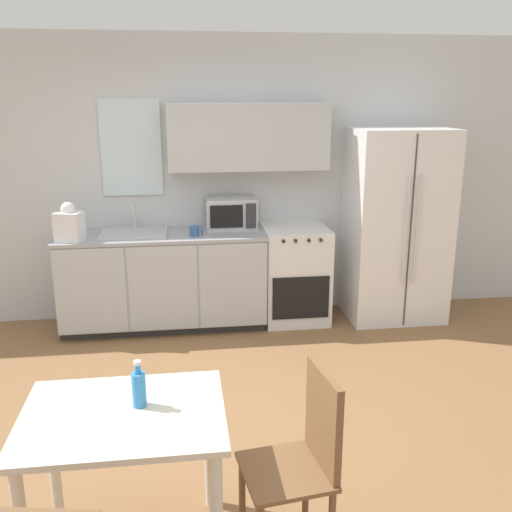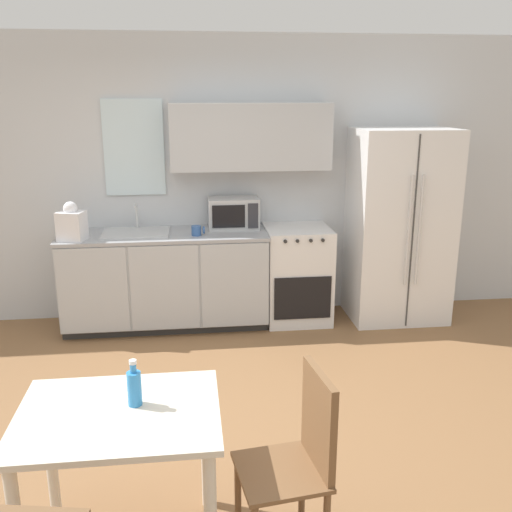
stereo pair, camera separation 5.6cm
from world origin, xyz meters
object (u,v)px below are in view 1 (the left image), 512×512
object	(u,v)px
oven_range	(295,274)
dining_table	(125,440)
microwave	(231,213)
dining_chair_side	(306,450)
drink_bottle	(139,388)
coffee_mug	(195,231)
refrigerator	(397,226)

from	to	relation	value
oven_range	dining_table	bearing A→B (deg)	-115.57
microwave	dining_chair_side	distance (m)	3.09
oven_range	drink_bottle	bearing A→B (deg)	-114.76
microwave	coffee_mug	distance (m)	0.45
microwave	coffee_mug	world-z (taller)	microwave
coffee_mug	drink_bottle	xyz separation A→B (m)	(-0.34, -2.67, -0.10)
oven_range	coffee_mug	distance (m)	1.09
oven_range	refrigerator	world-z (taller)	refrigerator
refrigerator	drink_bottle	size ratio (longest dim) A/B	8.22
microwave	drink_bottle	xyz separation A→B (m)	(-0.69, -2.93, -0.20)
refrigerator	coffee_mug	world-z (taller)	refrigerator
refrigerator	drink_bottle	xyz separation A→B (m)	(-2.29, -2.78, -0.07)
dining_chair_side	drink_bottle	distance (m)	0.83
coffee_mug	dining_table	distance (m)	2.77
microwave	dining_table	world-z (taller)	microwave
oven_range	microwave	bearing A→B (deg)	169.02
oven_range	dining_table	size ratio (longest dim) A/B	1.01
dining_chair_side	refrigerator	bearing A→B (deg)	-35.66
refrigerator	microwave	bearing A→B (deg)	174.50
drink_bottle	oven_range	bearing A→B (deg)	65.24
refrigerator	dining_chair_side	world-z (taller)	refrigerator
coffee_mug	drink_bottle	bearing A→B (deg)	-97.26
dining_table	coffee_mug	bearing A→B (deg)	81.36
dining_table	drink_bottle	size ratio (longest dim) A/B	4.07
refrigerator	coffee_mug	xyz separation A→B (m)	(-1.95, -0.11, 0.03)
refrigerator	coffee_mug	distance (m)	1.95
oven_range	dining_chair_side	distance (m)	2.97
dining_chair_side	microwave	bearing A→B (deg)	-6.50
microwave	dining_chair_side	world-z (taller)	microwave
refrigerator	microwave	world-z (taller)	refrigerator
coffee_mug	dining_chair_side	distance (m)	2.84
oven_range	dining_table	world-z (taller)	oven_range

